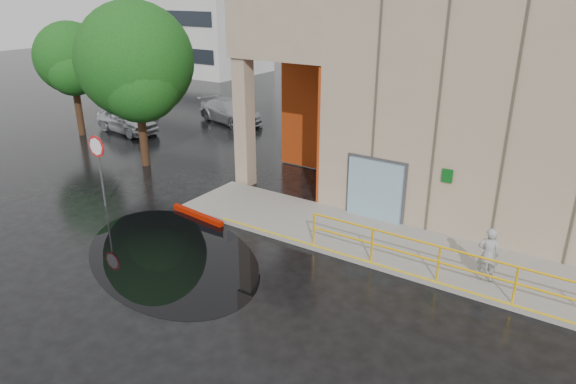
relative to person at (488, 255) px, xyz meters
name	(u,v)px	position (x,y,z in m)	size (l,w,h in m)	color
ground	(267,302)	(-4.35, -3.89, -0.90)	(120.00, 120.00, 0.00)	black
sidewalk	(476,268)	(-0.35, 0.61, -0.83)	(20.00, 3.00, 0.15)	gray
guardrail	(476,273)	(-0.10, -0.74, -0.22)	(9.56, 0.06, 1.03)	yellow
person	(488,255)	(0.00, 0.00, 0.00)	(0.55, 0.36, 1.50)	#9C9CA0
stop_sign	(98,155)	(-12.82, -2.14, 1.03)	(0.80, 0.10, 2.67)	#59595E
red_curb	(197,215)	(-9.35, -1.00, -0.81)	(2.40, 0.18, 0.18)	#9C1100
puddle	(171,255)	(-8.15, -3.44, -0.90)	(7.24, 4.46, 0.01)	black
car_a	(127,120)	(-20.26, 5.26, -0.21)	(1.64, 4.06, 1.38)	silver
car_b	(127,102)	(-24.07, 8.50, -0.24)	(1.41, 4.05, 1.33)	white
car_c	(230,111)	(-16.96, 10.07, -0.23)	(1.87, 4.60, 1.34)	#A5A7AC
tree_near	(136,66)	(-14.99, 1.83, 3.47)	(4.86, 4.86, 7.00)	#301D10
tree_far	(71,61)	(-21.76, 3.46, 3.00)	(3.68, 3.63, 5.87)	#301D10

